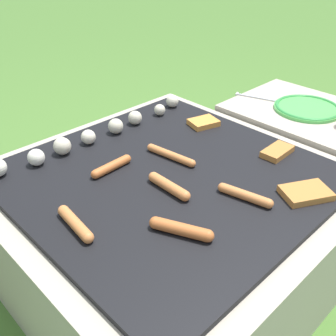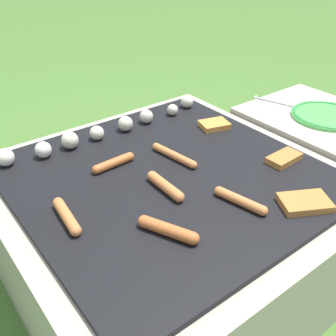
{
  "view_description": "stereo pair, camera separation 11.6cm",
  "coord_description": "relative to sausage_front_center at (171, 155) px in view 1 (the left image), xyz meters",
  "views": [
    {
      "loc": [
        -0.69,
        -0.71,
        1.05
      ],
      "look_at": [
        0.0,
        0.0,
        0.42
      ],
      "focal_mm": 42.0,
      "sensor_mm": 36.0,
      "label": 1
    },
    {
      "loc": [
        -0.6,
        -0.78,
        1.05
      ],
      "look_at": [
        0.0,
        0.0,
        0.42
      ],
      "focal_mm": 42.0,
      "sensor_mm": 36.0,
      "label": 2
    }
  ],
  "objects": [
    {
      "name": "sausage_mid_left",
      "position": [
        -0.13,
        -0.12,
        0.0
      ],
      "size": [
        0.03,
        0.15,
        0.03
      ],
      "color": "#C6753D",
      "rests_on": "grill"
    },
    {
      "name": "bread_slice_left",
      "position": [
        0.26,
        0.09,
        -0.0
      ],
      "size": [
        0.12,
        0.1,
        0.02
      ],
      "color": "#D18438",
      "rests_on": "grill"
    },
    {
      "name": "sausage_front_left",
      "position": [
        -0.01,
        -0.29,
        0.0
      ],
      "size": [
        0.06,
        0.16,
        0.03
      ],
      "color": "#C6753D",
      "rests_on": "grill"
    },
    {
      "name": "bread_slice_center",
      "position": [
        0.27,
        -0.22,
        -0.0
      ],
      "size": [
        0.12,
        0.07,
        0.02
      ],
      "color": "#B27033",
      "rests_on": "grill"
    },
    {
      "name": "grill",
      "position": [
        -0.07,
        -0.06,
        -0.22
      ],
      "size": [
        0.98,
        0.98,
        0.4
      ],
      "color": "#A89E8C",
      "rests_on": "ground_plane"
    },
    {
      "name": "sausage_back_center",
      "position": [
        -0.18,
        0.08,
        0.0
      ],
      "size": [
        0.15,
        0.03,
        0.03
      ],
      "color": "#B7602D",
      "rests_on": "grill"
    },
    {
      "name": "plate_colorful",
      "position": [
        0.66,
        -0.11,
        -0.0
      ],
      "size": [
        0.26,
        0.26,
        0.02
      ],
      "color": "#4CB24C",
      "rests_on": "side_ledge"
    },
    {
      "name": "sausage_mid_right",
      "position": [
        -0.4,
        -0.08,
        0.0
      ],
      "size": [
        0.04,
        0.16,
        0.03
      ],
      "color": "#C6753D",
      "rests_on": "grill"
    },
    {
      "name": "fork_utensil",
      "position": [
        0.61,
        0.1,
        -0.01
      ],
      "size": [
        0.08,
        0.2,
        0.01
      ],
      "color": "silver",
      "rests_on": "side_ledge"
    },
    {
      "name": "bread_slice_right",
      "position": [
        0.12,
        -0.4,
        -0.0
      ],
      "size": [
        0.16,
        0.14,
        0.02
      ],
      "color": "#B27033",
      "rests_on": "grill"
    },
    {
      "name": "sausage_back_right",
      "position": [
        -0.23,
        -0.27,
        0.0
      ],
      "size": [
        0.09,
        0.15,
        0.03
      ],
      "color": "#B7602D",
      "rests_on": "grill"
    },
    {
      "name": "side_ledge",
      "position": [
        0.66,
        -0.12,
        -0.21
      ],
      "size": [
        0.45,
        0.6,
        0.4
      ],
      "color": "#A89E8C",
      "rests_on": "ground_plane"
    },
    {
      "name": "mushroom_row",
      "position": [
        -0.1,
        0.27,
        0.01
      ],
      "size": [
        0.78,
        0.08,
        0.06
      ],
      "color": "silver",
      "rests_on": "grill"
    },
    {
      "name": "sausage_front_center",
      "position": [
        0.0,
        0.0,
        0.0
      ],
      "size": [
        0.05,
        0.19,
        0.02
      ],
      "color": "#C6753D",
      "rests_on": "grill"
    },
    {
      "name": "ground_plane",
      "position": [
        -0.07,
        -0.06,
        -0.41
      ],
      "size": [
        14.0,
        14.0,
        0.0
      ],
      "primitive_type": "plane",
      "color": "#47702D"
    }
  ]
}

